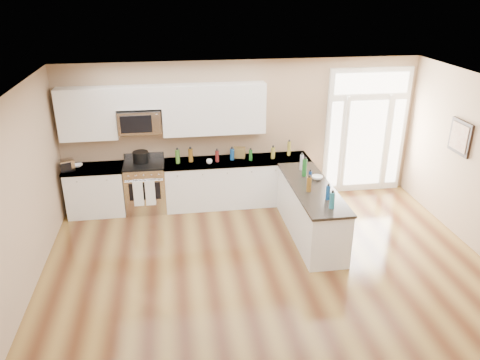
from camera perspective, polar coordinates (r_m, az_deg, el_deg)
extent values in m
plane|color=#4C2915|center=(6.46, 6.00, -17.09)|extent=(8.00, 8.00, 0.00)
plane|color=tan|center=(9.27, 0.31, 5.89)|extent=(7.00, 0.00, 7.00)
plane|color=white|center=(5.12, 7.30, 7.57)|extent=(8.00, 8.00, 0.00)
cube|color=white|center=(9.34, -17.09, -1.30)|extent=(1.06, 0.62, 0.90)
cube|color=black|center=(9.50, -16.81, -3.49)|extent=(1.02, 0.52, 0.10)
cube|color=black|center=(9.16, -17.43, 1.38)|extent=(1.10, 0.66, 0.04)
cube|color=white|center=(9.29, -0.35, -0.32)|extent=(2.81, 0.62, 0.90)
cube|color=black|center=(9.46, -0.35, -2.54)|extent=(2.77, 0.52, 0.10)
cube|color=black|center=(9.11, -0.36, 2.39)|extent=(2.85, 0.66, 0.04)
cube|color=white|center=(8.23, 8.59, -3.86)|extent=(0.65, 2.28, 0.90)
cube|color=black|center=(8.42, 8.42, -6.29)|extent=(0.61, 2.18, 0.10)
cube|color=black|center=(8.03, 8.78, -0.88)|extent=(0.69, 2.32, 0.04)
cube|color=white|center=(8.99, -18.14, 7.67)|extent=(1.04, 0.33, 0.95)
cube|color=white|center=(8.90, -3.19, 8.63)|extent=(1.94, 0.33, 0.95)
cube|color=white|center=(8.82, -12.32, 9.84)|extent=(0.82, 0.33, 0.40)
cube|color=silver|center=(8.89, -12.09, 7.04)|extent=(0.78, 0.40, 0.42)
cube|color=black|center=(8.70, -12.55, 6.64)|extent=(0.56, 0.01, 0.32)
cube|color=white|center=(9.96, 15.07, 5.73)|extent=(1.70, 0.08, 2.60)
cube|color=white|center=(9.99, 15.03, 4.27)|extent=(0.78, 0.02, 1.80)
cube|color=white|center=(9.75, 11.46, 4.15)|extent=(0.22, 0.02, 1.80)
cube|color=white|center=(10.27, 18.43, 4.38)|extent=(0.22, 0.02, 1.80)
cube|color=white|center=(9.68, 15.81, 11.28)|extent=(1.50, 0.02, 0.40)
cube|color=black|center=(8.81, 25.28, 4.74)|extent=(0.04, 0.58, 0.58)
cube|color=#92543A|center=(8.80, 25.14, 4.74)|extent=(0.01, 0.46, 0.46)
cube|color=silver|center=(9.23, -11.42, -0.92)|extent=(0.76, 0.63, 0.92)
cube|color=black|center=(9.05, -11.66, 1.83)|extent=(0.76, 0.60, 0.03)
cube|color=silver|center=(9.30, -11.63, 2.93)|extent=(0.76, 0.04, 0.14)
cube|color=black|center=(8.91, -11.52, -1.39)|extent=(0.58, 0.01, 0.34)
cylinder|color=silver|center=(8.80, -11.64, -0.16)|extent=(0.70, 0.02, 0.02)
cube|color=white|center=(8.90, -12.29, -1.65)|extent=(0.18, 0.02, 0.50)
cube|color=white|center=(8.88, -10.88, -1.57)|extent=(0.18, 0.02, 0.50)
cylinder|color=black|center=(9.11, -12.02, 2.81)|extent=(0.39, 0.39, 0.23)
cube|color=silver|center=(9.10, -20.33, 1.70)|extent=(0.30, 0.27, 0.21)
cube|color=brown|center=(9.20, -0.11, 3.38)|extent=(0.27, 0.23, 0.19)
imported|color=white|center=(9.26, -19.17, 1.68)|extent=(0.21, 0.21, 0.04)
imported|color=white|center=(8.30, 9.38, 0.28)|extent=(0.23, 0.23, 0.06)
imported|color=white|center=(8.91, -3.76, 2.26)|extent=(0.13, 0.13, 0.09)
cylinder|color=#19591E|center=(8.36, 7.88, 1.51)|extent=(0.08, 0.08, 0.32)
cylinder|color=navy|center=(9.06, -0.96, 3.15)|extent=(0.08, 0.08, 0.22)
cylinder|color=brown|center=(9.01, -6.03, 3.01)|extent=(0.09, 0.09, 0.26)
cylinder|color=olive|center=(9.16, 4.04, 3.32)|extent=(0.08, 0.08, 0.22)
cylinder|color=#26727F|center=(7.27, 11.16, -2.46)|extent=(0.08, 0.08, 0.26)
cylinder|color=#591919|center=(8.97, -2.81, 2.92)|extent=(0.07, 0.07, 0.22)
cylinder|color=#B2B2B7|center=(8.65, 7.52, 2.16)|extent=(0.07, 0.07, 0.29)
cylinder|color=navy|center=(8.07, 8.54, 0.30)|extent=(0.06, 0.06, 0.23)
cylinder|color=#3F7226|center=(8.96, -7.62, 2.85)|extent=(0.08, 0.08, 0.27)
cylinder|color=#19591E|center=(9.04, 1.30, 3.05)|extent=(0.07, 0.07, 0.21)
cylinder|color=navy|center=(7.54, 10.67, -1.53)|extent=(0.07, 0.07, 0.24)
cylinder|color=brown|center=(7.77, 8.41, -0.52)|extent=(0.08, 0.08, 0.25)
cylinder|color=olive|center=(9.34, 5.99, 3.84)|extent=(0.07, 0.07, 0.28)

